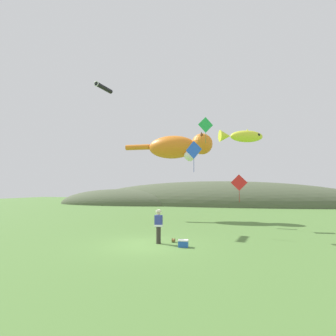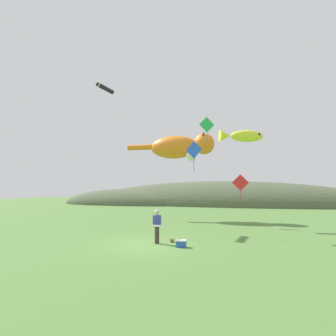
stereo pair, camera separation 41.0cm
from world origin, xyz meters
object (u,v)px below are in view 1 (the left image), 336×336
(festival_attendant, at_px, (159,225))
(kite_diamond_red, at_px, (239,183))
(picnic_cooler, at_px, (183,243))
(kite_diamond_blue, at_px, (194,150))
(kite_spool, at_px, (173,240))
(kite_fish_windsock, at_px, (242,136))
(kite_tube_streamer, at_px, (104,88))
(kite_giant_cat, at_px, (179,147))
(kite_diamond_green, at_px, (206,125))

(festival_attendant, bearing_deg, kite_diamond_red, 63.45)
(picnic_cooler, distance_m, kite_diamond_blue, 7.06)
(festival_attendant, bearing_deg, kite_spool, 38.87)
(kite_fish_windsock, bearing_deg, festival_attendant, -134.95)
(festival_attendant, relative_size, kite_tube_streamer, 0.88)
(picnic_cooler, height_order, kite_tube_streamer, kite_tube_streamer)
(kite_fish_windsock, bearing_deg, kite_tube_streamer, 173.67)
(kite_fish_windsock, height_order, kite_diamond_blue, kite_fish_windsock)
(picnic_cooler, height_order, kite_diamond_red, kite_diamond_red)
(kite_fish_windsock, bearing_deg, picnic_cooler, -121.18)
(kite_fish_windsock, bearing_deg, kite_diamond_blue, -177.12)
(kite_giant_cat, xyz_separation_m, kite_fish_windsock, (5.98, -6.95, -0.59))
(picnic_cooler, relative_size, kite_diamond_red, 0.24)
(kite_spool, xyz_separation_m, kite_diamond_red, (3.36, 7.54, 3.23))
(picnic_cooler, relative_size, kite_giant_cat, 0.06)
(festival_attendant, relative_size, picnic_cooler, 3.41)
(kite_diamond_red, distance_m, kite_diamond_blue, 5.32)
(picnic_cooler, bearing_deg, festival_attendant, 162.93)
(kite_spool, xyz_separation_m, kite_giant_cat, (-2.32, 10.74, 6.81))
(kite_giant_cat, relative_size, kite_diamond_green, 3.89)
(festival_attendant, height_order, kite_spool, festival_attendant)
(kite_spool, distance_m, kite_diamond_green, 11.19)
(kite_spool, bearing_deg, kite_tube_streamer, 145.72)
(festival_attendant, relative_size, kite_fish_windsock, 0.59)
(kite_diamond_green, bearing_deg, picnic_cooler, -89.89)
(kite_tube_streamer, height_order, kite_diamond_green, kite_tube_streamer)
(kite_tube_streamer, xyz_separation_m, kite_diamond_red, (10.72, 2.52, -7.94))
(picnic_cooler, xyz_separation_m, kite_diamond_blue, (-0.29, 4.62, 5.33))
(kite_tube_streamer, distance_m, kite_diamond_green, 9.08)
(kite_diamond_red, bearing_deg, festival_attendant, -116.55)
(picnic_cooler, bearing_deg, kite_giant_cat, 104.76)
(festival_attendant, bearing_deg, kite_tube_streamer, 140.26)
(festival_attendant, height_order, picnic_cooler, festival_attendant)
(festival_attendant, height_order, kite_fish_windsock, kite_fish_windsock)
(festival_attendant, xyz_separation_m, kite_tube_streamer, (-6.69, 5.56, 10.33))
(kite_diamond_green, bearing_deg, kite_diamond_red, -3.60)
(picnic_cooler, distance_m, kite_giant_cat, 13.87)
(kite_fish_windsock, xyz_separation_m, kite_diamond_green, (-2.91, 3.90, 1.86))
(kite_spool, height_order, kite_giant_cat, kite_giant_cat)
(kite_tube_streamer, xyz_separation_m, kite_diamond_blue, (7.84, -1.38, -5.77))
(kite_diamond_red, xyz_separation_m, kite_diamond_blue, (-2.89, -3.90, 2.17))
(festival_attendant, distance_m, kite_giant_cat, 12.87)
(kite_diamond_blue, bearing_deg, kite_diamond_green, 86.18)
(festival_attendant, bearing_deg, kite_giant_cat, 98.32)
(festival_attendant, height_order, kite_giant_cat, kite_giant_cat)
(picnic_cooler, xyz_separation_m, kite_giant_cat, (-3.09, 11.73, 6.74))
(kite_spool, bearing_deg, kite_giant_cat, 102.21)
(kite_fish_windsock, xyz_separation_m, kite_tube_streamer, (-11.02, 1.22, 4.95))
(kite_fish_windsock, bearing_deg, kite_spool, -133.94)
(festival_attendant, bearing_deg, kite_diamond_green, 80.22)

